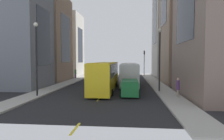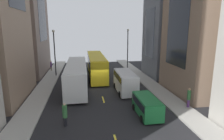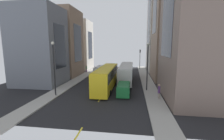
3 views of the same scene
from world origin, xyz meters
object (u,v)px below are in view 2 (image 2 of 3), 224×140
streetcar_yellow (96,64)px  city_bus_white (76,73)px  car_green_1 (78,67)px  pedestrian_waiting_curb (189,97)px  pedestrian_walking_far (51,65)px  pedestrian_crossing_mid (65,114)px  delivery_van_white (125,80)px  car_green_0 (147,105)px

streetcar_yellow → city_bus_white: bearing=-117.6°
city_bus_white → car_green_1: (-0.06, 9.53, -1.02)m
city_bus_white → pedestrian_waiting_curb: bearing=-37.8°
pedestrian_waiting_curb → pedestrian_walking_far: 25.24m
pedestrian_crossing_mid → pedestrian_waiting_curb: pedestrian_waiting_curb is taller
pedestrian_waiting_curb → pedestrian_crossing_mid: bearing=77.9°
car_green_1 → city_bus_white: bearing=-89.6°
city_bus_white → pedestrian_waiting_curb: size_ratio=6.48×
city_bus_white → car_green_1: size_ratio=3.08×
city_bus_white → car_green_1: city_bus_white is taller
city_bus_white → streetcar_yellow: size_ratio=0.98×
city_bus_white → delivery_van_white: size_ratio=2.29×
pedestrian_walking_far → city_bus_white: bearing=-120.6°
pedestrian_waiting_curb → delivery_van_white: bearing=20.6°
city_bus_white → pedestrian_crossing_mid: size_ratio=6.44×
city_bus_white → streetcar_yellow: (3.10, 5.95, 0.11)m
car_green_0 → pedestrian_walking_far: (-11.47, 20.28, 0.18)m
streetcar_yellow → car_green_0: streetcar_yellow is taller
city_bus_white → pedestrian_walking_far: 11.84m
car_green_1 → pedestrian_waiting_curb: bearing=-58.3°
car_green_1 → pedestrian_walking_far: 5.00m
pedestrian_crossing_mid → delivery_van_white: bearing=-10.3°
delivery_van_white → car_green_1: 13.73m
car_green_0 → pedestrian_walking_far: bearing=119.5°
pedestrian_crossing_mid → pedestrian_walking_far: (-4.20, 21.15, 0.16)m
pedestrian_crossing_mid → pedestrian_walking_far: 21.56m
car_green_1 → pedestrian_walking_far: size_ratio=2.14×
car_green_0 → car_green_1: car_green_0 is taller
pedestrian_crossing_mid → car_green_0: bearing=-52.0°
car_green_0 → pedestrian_crossing_mid: 7.32m
city_bus_white → pedestrian_walking_far: size_ratio=6.58×
delivery_van_white → streetcar_yellow: bearing=108.7°
streetcar_yellow → pedestrian_walking_far: bearing=149.1°
delivery_van_white → pedestrian_walking_far: bearing=129.1°
car_green_1 → pedestrian_crossing_mid: 19.94m
delivery_van_white → pedestrian_waiting_curb: size_ratio=2.83×
delivery_van_white → pedestrian_crossing_mid: bearing=-131.5°
car_green_0 → pedestrian_crossing_mid: bearing=-173.2°
city_bus_white → car_green_1: bearing=90.4°
delivery_van_white → pedestrian_walking_far: size_ratio=2.87×
streetcar_yellow → car_green_0: (3.46, -15.48, -1.10)m
city_bus_white → pedestrian_crossing_mid: 10.47m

